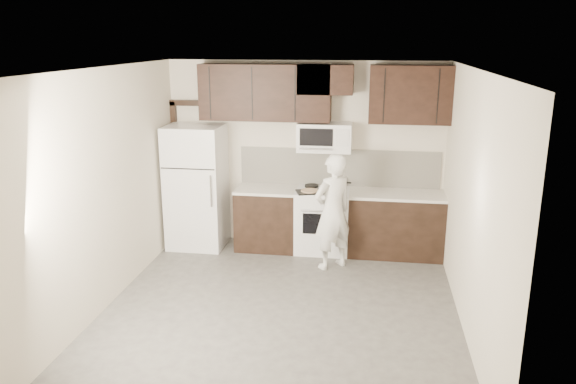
% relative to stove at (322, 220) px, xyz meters
% --- Properties ---
extents(floor, '(4.50, 4.50, 0.00)m').
position_rel_stove_xyz_m(floor, '(-0.30, -1.94, -0.46)').
color(floor, '#494645').
rests_on(floor, ground).
extents(back_wall, '(4.00, 0.00, 4.00)m').
position_rel_stove_xyz_m(back_wall, '(-0.30, 0.31, 0.89)').
color(back_wall, beige).
rests_on(back_wall, ground).
extents(ceiling, '(4.50, 4.50, 0.00)m').
position_rel_stove_xyz_m(ceiling, '(-0.30, -1.94, 2.24)').
color(ceiling, white).
rests_on(ceiling, back_wall).
extents(counter_run, '(2.95, 0.64, 0.91)m').
position_rel_stove_xyz_m(counter_run, '(0.30, 0.00, -0.00)').
color(counter_run, black).
rests_on(counter_run, floor).
extents(stove, '(0.76, 0.66, 0.94)m').
position_rel_stove_xyz_m(stove, '(0.00, 0.00, 0.00)').
color(stove, white).
rests_on(stove, floor).
extents(backsplash, '(2.90, 0.02, 0.54)m').
position_rel_stove_xyz_m(backsplash, '(0.20, 0.30, 0.72)').
color(backsplash, silver).
rests_on(backsplash, counter_run).
extents(upper_cabinets, '(3.48, 0.35, 0.78)m').
position_rel_stove_xyz_m(upper_cabinets, '(-0.09, 0.14, 1.82)').
color(upper_cabinets, black).
rests_on(upper_cabinets, back_wall).
extents(microwave, '(0.76, 0.42, 0.40)m').
position_rel_stove_xyz_m(microwave, '(-0.00, 0.12, 1.19)').
color(microwave, white).
rests_on(microwave, upper_cabinets).
extents(refrigerator, '(0.80, 0.76, 1.80)m').
position_rel_stove_xyz_m(refrigerator, '(-1.85, -0.05, 0.44)').
color(refrigerator, white).
rests_on(refrigerator, floor).
extents(door_trim, '(0.50, 0.08, 2.12)m').
position_rel_stove_xyz_m(door_trim, '(-2.22, 0.27, 0.79)').
color(door_trim, black).
rests_on(door_trim, floor).
extents(saucepan, '(0.30, 0.17, 0.17)m').
position_rel_stove_xyz_m(saucepan, '(0.18, 0.15, 0.52)').
color(saucepan, silver).
rests_on(saucepan, stove).
extents(baking_tray, '(0.43, 0.37, 0.02)m').
position_rel_stove_xyz_m(baking_tray, '(-0.17, -0.16, 0.46)').
color(baking_tray, black).
rests_on(baking_tray, counter_run).
extents(pizza, '(0.31, 0.31, 0.02)m').
position_rel_stove_xyz_m(pizza, '(-0.17, -0.16, 0.48)').
color(pizza, beige).
rests_on(pizza, baking_tray).
extents(person, '(0.68, 0.66, 1.57)m').
position_rel_stove_xyz_m(person, '(0.18, -0.61, 0.32)').
color(person, white).
rests_on(person, floor).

